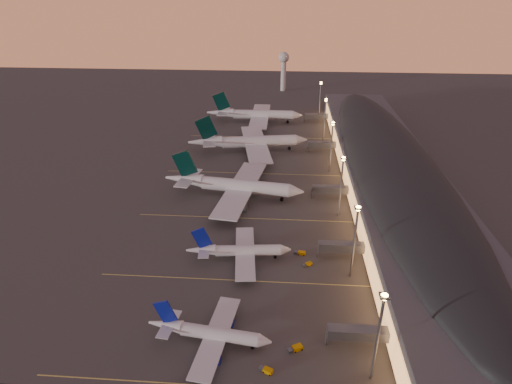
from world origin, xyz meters
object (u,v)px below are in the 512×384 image
object	(u,v)px
airliner_wide_near	(233,185)
baggage_tug_d	(308,264)
airliner_wide_far	(255,115)
baggage_tug_a	(266,370)
airliner_narrow_north	(239,251)
airliner_wide_mid	(249,142)
baggage_tug_b	(296,348)
radar_tower	(284,65)
baggage_tug_c	(300,253)
airliner_narrow_south	(209,333)

from	to	relation	value
airliner_wide_near	baggage_tug_d	distance (m)	58.85
airliner_wide_far	baggage_tug_a	world-z (taller)	airliner_wide_far
airliner_narrow_north	baggage_tug_d	size ratio (longest dim) A/B	10.26
airliner_wide_mid	baggage_tug_b	bearing A→B (deg)	-90.01
airliner_wide_far	airliner_narrow_north	bearing A→B (deg)	-87.81
airliner_wide_far	baggage_tug_d	distance (m)	163.67
airliner_narrow_north	baggage_tug_d	distance (m)	23.72
airliner_wide_far	radar_tower	world-z (taller)	radar_tower
airliner_wide_near	baggage_tug_a	distance (m)	96.38
baggage_tug_c	baggage_tug_d	size ratio (longest dim) A/B	1.15
airliner_wide_near	airliner_wide_far	distance (m)	111.13
baggage_tug_c	baggage_tug_d	xyz separation A→B (m)	(2.32, -6.52, -0.07)
airliner_narrow_south	baggage_tug_b	world-z (taller)	airliner_narrow_south
airliner_wide_mid	radar_tower	bearing A→B (deg)	73.77
airliner_wide_mid	airliner_wide_far	distance (m)	54.96
airliner_narrow_north	airliner_wide_far	bearing A→B (deg)	86.45
airliner_wide_mid	airliner_wide_far	bearing A→B (deg)	81.04
airliner_wide_mid	baggage_tug_b	world-z (taller)	airliner_wide_mid
airliner_narrow_north	radar_tower	bearing A→B (deg)	81.58
radar_tower	baggage_tug_d	world-z (taller)	radar_tower
baggage_tug_b	baggage_tug_d	distance (m)	37.47
baggage_tug_a	baggage_tug_d	bearing A→B (deg)	99.94
airliner_narrow_north	airliner_wide_far	world-z (taller)	airliner_wide_far
airliner_wide_mid	radar_tower	distance (m)	151.31
airliner_narrow_south	baggage_tug_c	distance (m)	49.34
radar_tower	airliner_wide_near	bearing A→B (deg)	-95.22
baggage_tug_a	baggage_tug_b	xyz separation A→B (m)	(7.24, 7.38, 0.06)
airliner_narrow_north	airliner_wide_near	world-z (taller)	airliner_wide_near
airliner_wide_near	airliner_wide_far	bearing A→B (deg)	97.76
radar_tower	baggage_tug_c	world-z (taller)	radar_tower
airliner_wide_far	baggage_tug_d	world-z (taller)	airliner_wide_far
radar_tower	baggage_tug_a	distance (m)	300.69
radar_tower	baggage_tug_b	size ratio (longest dim) A/B	7.62
airliner_narrow_north	airliner_wide_near	distance (m)	48.15
airliner_wide_mid	baggage_tug_c	bearing A→B (deg)	-84.69
radar_tower	baggage_tug_a	bearing A→B (deg)	-89.87
airliner_narrow_south	airliner_narrow_north	bearing A→B (deg)	91.76
airliner_narrow_south	airliner_narrow_north	xyz separation A→B (m)	(3.78, 38.20, 0.21)
airliner_narrow_north	baggage_tug_d	world-z (taller)	airliner_narrow_north
airliner_wide_mid	radar_tower	size ratio (longest dim) A/B	2.05
baggage_tug_b	airliner_wide_mid	bearing A→B (deg)	72.94
baggage_tug_b	baggage_tug_c	distance (m)	43.78
airliner_narrow_south	baggage_tug_c	xyz separation A→B (m)	(24.90, 42.51, -2.59)
airliner_narrow_north	radar_tower	distance (m)	254.05
airliner_wide_far	baggage_tug_d	bearing A→B (deg)	-79.62
airliner_narrow_south	baggage_tug_a	world-z (taller)	airliner_narrow_south
baggage_tug_c	baggage_tug_b	bearing A→B (deg)	-82.01
airliner_narrow_north	airliner_wide_near	size ratio (longest dim) A/B	0.57
airliner_wide_far	baggage_tug_c	xyz separation A→B (m)	(27.68, -154.30, -4.78)
airliner_wide_mid	radar_tower	world-z (taller)	radar_tower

